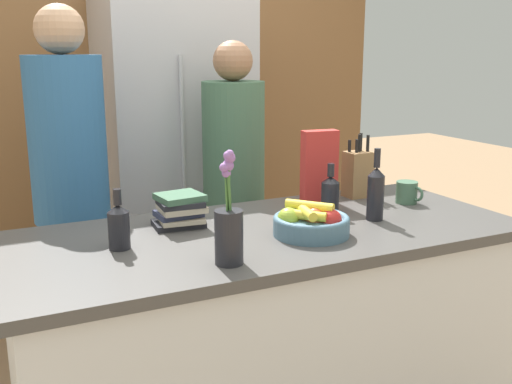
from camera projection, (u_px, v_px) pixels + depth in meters
The scene contains 14 objects.
kitchen_island at pixel (267, 345), 2.31m from camera, with size 1.89×0.82×0.94m.
back_wall_wood at pixel (143, 97), 3.58m from camera, with size 3.09×0.12×2.60m.
refrigerator at pixel (175, 165), 3.38m from camera, with size 0.77×0.63×1.88m.
fruit_bowl at pixel (311, 222), 2.12m from camera, with size 0.27×0.27×0.12m.
knife_block at pixel (358, 173), 2.66m from camera, with size 0.11×0.10×0.28m.
flower_vase at pixel (229, 229), 1.82m from camera, with size 0.09×0.09×0.36m.
cereal_box at pixel (319, 167), 2.54m from camera, with size 0.16×0.08×0.31m.
coffee_mug at pixel (407, 192), 2.56m from camera, with size 0.09×0.13×0.09m.
book_stack at pixel (180, 210), 2.22m from camera, with size 0.19×0.16×0.12m.
bottle_oil at pixel (119, 225), 1.97m from camera, with size 0.07×0.07×0.20m.
bottle_vinegar at pixel (330, 194), 2.40m from camera, with size 0.07×0.07×0.20m.
bottle_wine at pixel (376, 192), 2.30m from camera, with size 0.07×0.07×0.28m.
person_at_sink at pixel (71, 186), 2.61m from camera, with size 0.33×0.33×1.77m.
person_in_blue at pixel (234, 187), 2.95m from camera, with size 0.30×0.30×1.62m.
Camera 1 is at (-0.95, -1.88, 1.59)m, focal length 42.00 mm.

